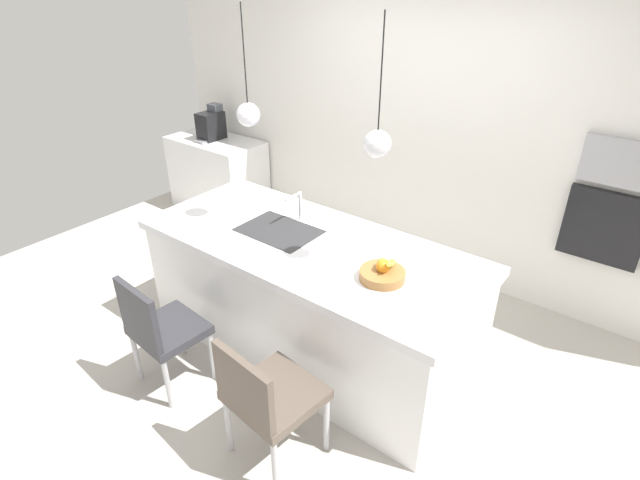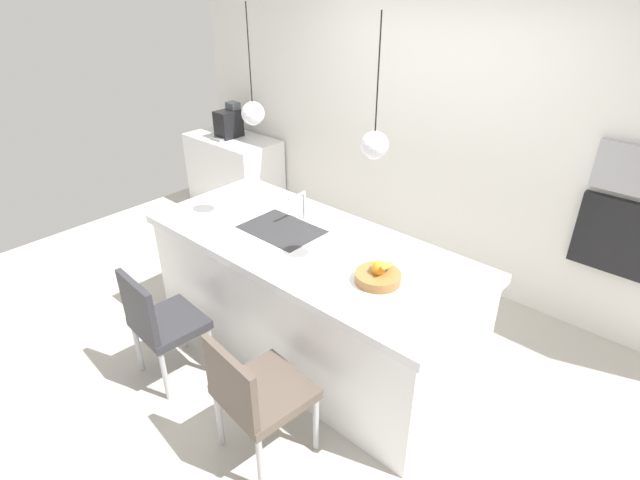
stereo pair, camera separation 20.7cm
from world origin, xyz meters
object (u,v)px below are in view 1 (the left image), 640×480
Objects in this scene: oven at (604,227)px; microwave at (624,163)px; fruit_bowl at (383,272)px; coffee_machine at (211,125)px; chair_middle at (267,395)px; chair_near at (160,328)px.

microwave is at bearing 0.00° from oven.
microwave reaches higher than fruit_bowl.
coffee_machine is 3.65m from chair_middle.
microwave is at bearing 50.28° from chair_near.
fruit_bowl is at bearing -118.58° from microwave.
oven is 2.76m from chair_middle.
chair_near is at bearing -48.93° from coffee_machine.
fruit_bowl is 0.73× the size of coffee_machine.
chair_near is 1.01× the size of chair_middle.
chair_middle is (2.87, -2.20, -0.52)m from coffee_machine.
microwave is (3.98, 0.30, 0.36)m from coffee_machine.
coffee_machine is 4.00m from oven.
microwave reaches higher than chair_middle.
coffee_machine is 0.45× the size of chair_middle.
oven reaches higher than chair_near.
microwave is 2.87m from chair_middle.
fruit_bowl is at bearing -23.88° from coffee_machine.
coffee_machine is 0.70× the size of microwave.
microwave is 3.36m from chair_near.
oven is 0.65× the size of chair_near.
coffee_machine is 0.44× the size of chair_near.
chair_middle is (0.96, -0.00, 0.00)m from chair_near.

